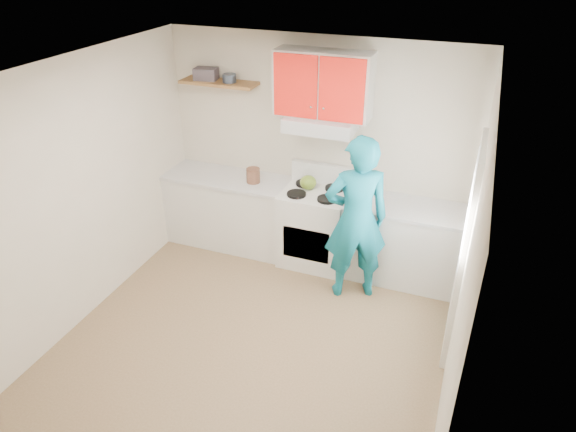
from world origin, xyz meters
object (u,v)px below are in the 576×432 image
at_px(stove, 315,227).
at_px(tin, 229,78).
at_px(kettle, 308,182).
at_px(person, 356,220).
at_px(crock, 253,176).

xyz_separation_m(stove, tin, (-1.11, 0.17, 1.62)).
bearing_deg(stove, tin, 171.47).
bearing_deg(stove, kettle, 153.19).
height_order(tin, person, tin).
relative_size(stove, person, 0.50).
relative_size(tin, kettle, 0.81).
height_order(stove, tin, tin).
relative_size(stove, crock, 4.73).
bearing_deg(kettle, person, -59.60).
distance_m(tin, person, 2.16).
bearing_deg(tin, stove, -8.53).
xyz_separation_m(stove, kettle, (-0.11, 0.06, 0.54)).
relative_size(stove, kettle, 4.80).
relative_size(kettle, crock, 0.98).
bearing_deg(tin, kettle, -6.29).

